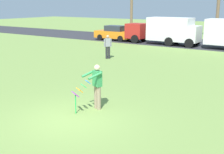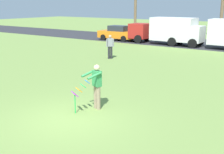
# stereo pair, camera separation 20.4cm
# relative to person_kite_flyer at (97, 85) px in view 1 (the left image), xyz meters

# --- Properties ---
(ground_plane) EXTENTS (120.00, 120.00, 0.00)m
(ground_plane) POSITION_rel_person_kite_flyer_xyz_m (-0.13, -1.42, -0.95)
(ground_plane) COLOR olive
(person_kite_flyer) EXTENTS (0.69, 0.76, 1.73)m
(person_kite_flyer) POSITION_rel_person_kite_flyer_xyz_m (0.00, 0.00, 0.00)
(person_kite_flyer) COLOR gray
(person_kite_flyer) RESTS_ON ground
(kite_held) EXTENTS (0.64, 0.73, 1.22)m
(kite_held) POSITION_rel_person_kite_flyer_xyz_m (-0.26, -0.71, -0.12)
(kite_held) COLOR blue
(kite_held) RESTS_ON ground
(parked_car_orange) EXTENTS (4.25, 1.93, 1.60)m
(parked_car_orange) POSITION_rel_person_kite_flyer_xyz_m (-11.42, 18.49, -0.18)
(parked_car_orange) COLOR orange
(parked_car_orange) RESTS_ON ground
(parked_truck_red_cab) EXTENTS (6.72, 2.17, 2.62)m
(parked_truck_red_cab) POSITION_rel_person_kite_flyer_xyz_m (-5.76, 18.49, 0.46)
(parked_truck_red_cab) COLOR #B2231E
(parked_truck_red_cab) RESTS_ON ground
(parked_truck_white_box) EXTENTS (6.70, 2.13, 2.62)m
(parked_truck_white_box) POSITION_rel_person_kite_flyer_xyz_m (-0.10, 18.49, 0.46)
(parked_truck_white_box) COLOR silver
(parked_truck_white_box) RESTS_ON ground
(person_walker_near) EXTENTS (0.42, 0.44, 1.73)m
(person_walker_near) POSITION_rel_person_kite_flyer_xyz_m (-5.70, 8.97, -0.02)
(person_walker_near) COLOR #26262B
(person_walker_near) RESTS_ON ground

